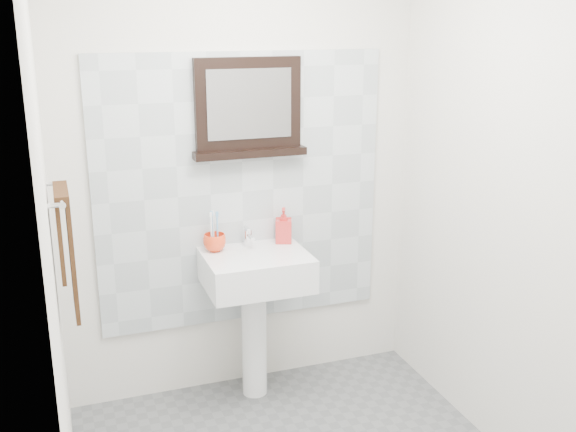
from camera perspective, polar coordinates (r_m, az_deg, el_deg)
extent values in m
cube|color=silver|center=(3.69, -4.00, 3.64)|extent=(2.00, 0.01, 2.50)
cube|color=silver|center=(1.79, 15.89, -11.25)|extent=(2.00, 0.01, 2.50)
cube|color=silver|center=(2.51, -19.39, -3.46)|extent=(0.01, 2.20, 2.50)
cube|color=silver|center=(3.18, 19.34, 0.67)|extent=(0.01, 2.20, 2.50)
cube|color=silver|center=(3.70, -3.92, 2.09)|extent=(1.60, 0.02, 1.50)
cylinder|color=white|center=(3.84, -2.89, -10.29)|extent=(0.14, 0.14, 0.68)
cube|color=white|center=(3.61, -2.71, -4.59)|extent=(0.55, 0.44, 0.18)
cylinder|color=silver|center=(3.57, -2.63, -3.57)|extent=(0.32, 0.32, 0.02)
cylinder|color=#4C4C4F|center=(3.56, -2.63, -3.41)|extent=(0.04, 0.04, 0.00)
cylinder|color=silver|center=(3.70, -3.41, -1.85)|extent=(0.04, 0.04, 0.09)
cylinder|color=silver|center=(3.65, -3.22, -1.76)|extent=(0.02, 0.10, 0.02)
cube|color=silver|center=(3.70, -3.49, -1.05)|extent=(0.02, 0.07, 0.01)
imported|color=#F2421C|center=(3.63, -6.23, -2.25)|extent=(0.15, 0.15, 0.10)
cylinder|color=white|center=(3.60, -6.50, -1.46)|extent=(0.01, 0.01, 0.19)
cube|color=white|center=(3.57, -6.56, 0.11)|extent=(0.01, 0.01, 0.03)
cylinder|color=#5B97D0|center=(3.61, -5.99, -1.40)|extent=(0.01, 0.01, 0.19)
cube|color=#5B97D0|center=(3.58, -6.03, 0.17)|extent=(0.01, 0.01, 0.03)
cylinder|color=white|center=(3.63, -6.33, -1.30)|extent=(0.01, 0.01, 0.19)
cube|color=white|center=(3.60, -6.38, 0.26)|extent=(0.01, 0.01, 0.03)
cylinder|color=#5B97D0|center=(3.62, -6.46, -1.35)|extent=(0.01, 0.01, 0.19)
cube|color=#5B97D0|center=(3.59, -6.51, 0.22)|extent=(0.01, 0.01, 0.03)
imported|color=red|center=(3.74, -0.38, -0.79)|extent=(0.11, 0.12, 0.20)
cube|color=black|center=(3.60, -3.42, 9.50)|extent=(0.57, 0.06, 0.48)
cube|color=#99999E|center=(3.57, -3.27, 9.44)|extent=(0.46, 0.01, 0.36)
cube|color=black|center=(3.62, -3.24, 5.37)|extent=(0.61, 0.11, 0.04)
cylinder|color=silver|center=(2.91, -18.68, 1.83)|extent=(0.03, 0.40, 0.03)
cylinder|color=silver|center=(2.73, -19.20, 0.83)|extent=(0.05, 0.02, 0.02)
cylinder|color=silver|center=(3.10, -19.33, 2.60)|extent=(0.05, 0.02, 0.02)
cube|color=black|center=(2.99, -17.83, -3.15)|extent=(0.02, 0.30, 0.52)
cube|color=black|center=(2.96, -18.75, -1.58)|extent=(0.02, 0.30, 0.34)
cube|color=black|center=(2.91, -18.69, 1.92)|extent=(0.06, 0.30, 0.03)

